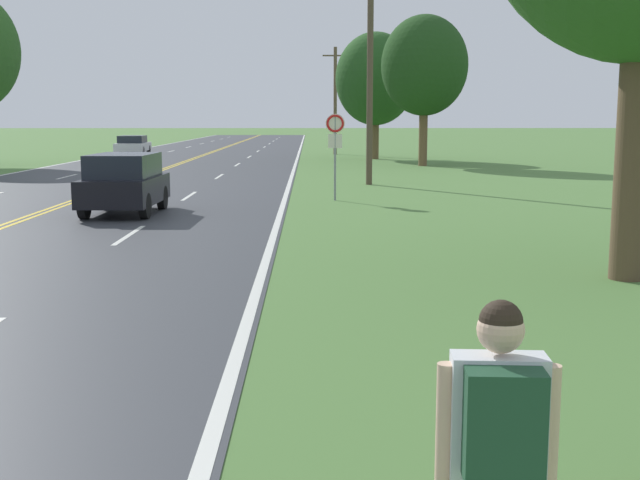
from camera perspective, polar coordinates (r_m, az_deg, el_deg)
name	(u,v)px	position (r m, az deg, el deg)	size (l,w,h in m)	color
hitchhiker_person	(498,439)	(4.09, 12.56, -13.68)	(0.60, 0.44, 1.76)	#38476B
traffic_sign	(335,135)	(25.43, 1.09, 7.47)	(0.60, 0.10, 2.73)	gray
utility_pole_midground	(370,54)	(31.67, 3.59, 13.08)	(1.80, 0.24, 9.76)	brown
utility_pole_far	(335,99)	(57.79, 1.09, 10.00)	(1.80, 0.24, 7.53)	brown
tree_behind_sign	(375,79)	(51.34, 3.97, 11.35)	(5.03, 5.03, 7.91)	brown
tree_right_cluster	(424,66)	(44.33, 7.44, 12.18)	(4.66, 4.66, 8.06)	brown
car_black_hatchback_mid_near	(124,182)	(22.48, -13.74, 4.00)	(1.85, 3.64, 1.64)	black
car_white_sedan_mid_far	(133,145)	(58.72, -13.17, 6.62)	(2.15, 4.57, 1.35)	black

